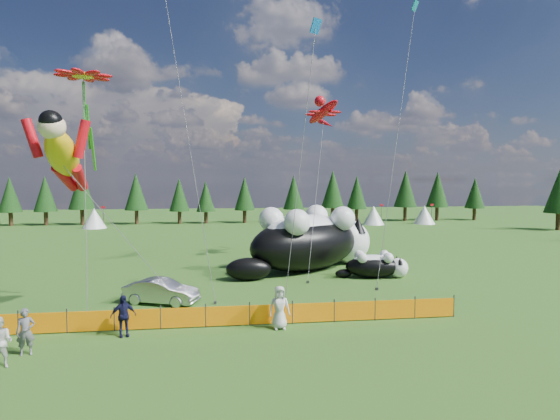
% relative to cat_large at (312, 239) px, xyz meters
% --- Properties ---
extents(ground, '(160.00, 160.00, 0.00)m').
position_rel_cat_large_xyz_m(ground, '(-6.37, -9.16, -2.25)').
color(ground, '#0E380A').
rests_on(ground, ground).
extents(safety_fence, '(22.06, 0.06, 1.10)m').
position_rel_cat_large_xyz_m(safety_fence, '(-6.37, -12.16, -1.74)').
color(safety_fence, '#262626').
rests_on(safety_fence, ground).
extents(tree_line, '(90.00, 4.00, 8.00)m').
position_rel_cat_large_xyz_m(tree_line, '(-6.37, 35.84, 1.75)').
color(tree_line, black).
rests_on(tree_line, ground).
extents(festival_tents, '(50.00, 3.20, 2.80)m').
position_rel_cat_large_xyz_m(festival_tents, '(4.63, 30.84, -0.85)').
color(festival_tents, white).
rests_on(festival_tents, ground).
extents(cat_large, '(11.76, 9.08, 4.73)m').
position_rel_cat_large_xyz_m(cat_large, '(0.00, 0.00, 0.00)').
color(cat_large, black).
rests_on(cat_large, ground).
extents(cat_small, '(5.02, 2.18, 1.81)m').
position_rel_cat_large_xyz_m(cat_small, '(3.82, -3.34, -1.39)').
color(cat_small, black).
rests_on(cat_small, ground).
extents(car, '(4.28, 2.67, 1.33)m').
position_rel_cat_large_xyz_m(car, '(-9.93, -7.92, -1.58)').
color(car, '#ADADB2').
rests_on(car, ground).
extents(spectator_a, '(0.75, 0.59, 1.81)m').
position_rel_cat_large_xyz_m(spectator_a, '(-14.09, -14.44, -1.34)').
color(spectator_a, '#58575C').
rests_on(spectator_a, ground).
extents(spectator_b, '(0.94, 0.60, 1.84)m').
position_rel_cat_large_xyz_m(spectator_b, '(-14.49, -15.55, -1.33)').
color(spectator_b, beige).
rests_on(spectator_b, ground).
extents(spectator_c, '(1.18, 0.88, 1.80)m').
position_rel_cat_large_xyz_m(spectator_c, '(-10.83, -12.88, -1.35)').
color(spectator_c, '#121333').
rests_on(spectator_c, ground).
extents(spectator_e, '(0.99, 0.68, 1.95)m').
position_rel_cat_large_xyz_m(spectator_e, '(-4.05, -12.76, -1.27)').
color(spectator_e, beige).
rests_on(spectator_e, ground).
extents(superhero_kite, '(7.32, 4.98, 10.69)m').
position_rel_cat_large_xyz_m(superhero_kite, '(-13.83, -10.68, 5.63)').
color(superhero_kite, '#DCA90B').
rests_on(superhero_kite, ground).
extents(gecko_kite, '(5.00, 10.44, 14.28)m').
position_rel_cat_large_xyz_m(gecko_kite, '(1.45, 2.94, 9.90)').
color(gecko_kite, red).
rests_on(gecko_kite, ground).
extents(flower_kite, '(2.82, 4.24, 12.11)m').
position_rel_cat_large_xyz_m(flower_kite, '(-13.39, -8.76, 9.48)').
color(flower_kite, red).
rests_on(flower_kite, ground).
extents(diamond_kite_a, '(3.56, 4.22, 19.38)m').
position_rel_cat_large_xyz_m(diamond_kite_a, '(-9.81, -4.79, 15.03)').
color(diamond_kite_a, blue).
rests_on(diamond_kite_a, ground).
extents(diamond_kite_b, '(5.12, 6.12, 20.48)m').
position_rel_cat_large_xyz_m(diamond_kite_b, '(6.97, -1.38, 15.68)').
color(diamond_kite_b, '#0B7F8E').
rests_on(diamond_kite_b, ground).
extents(diamond_kite_c, '(2.32, 1.30, 15.23)m').
position_rel_cat_large_xyz_m(diamond_kite_c, '(-1.89, -9.69, 11.55)').
color(diamond_kite_c, blue).
rests_on(diamond_kite_c, ground).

